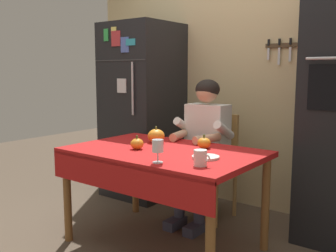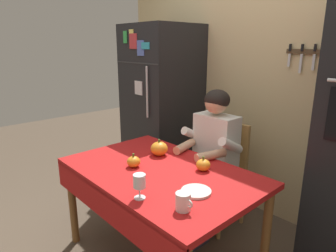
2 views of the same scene
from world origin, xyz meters
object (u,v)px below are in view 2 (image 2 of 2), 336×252
Objects in this scene: seated_person at (211,150)px; wine_glass at (139,182)px; coffee_mug at (183,202)px; pumpkin_small at (159,149)px; refrigerator at (162,109)px; pumpkin_medium at (203,165)px; chair_behind_person at (223,169)px; serving_tray at (196,191)px; dining_table at (158,181)px; pumpkin_large at (134,162)px.

seated_person is 8.38× the size of wine_glass.
coffee_mug is 0.80× the size of pumpkin_small.
coffee_mug is 0.82m from pumpkin_small.
refrigerator reaches higher than wine_glass.
seated_person is at bearing 122.65° from pumpkin_medium.
chair_behind_person reaches higher than pumpkin_small.
chair_behind_person is at bearing 102.36° from wine_glass.
refrigerator is 1.64m from serving_tray.
seated_person reaches higher than dining_table.
pumpkin_medium is at bearing 4.37° from pumpkin_small.
wine_glass is 0.35m from serving_tray.
coffee_mug is (0.50, -0.83, 0.05)m from seated_person.
serving_tray reaches higher than dining_table.
seated_person is at bearing -90.00° from chair_behind_person.
wine_glass reaches higher than dining_table.
wine_glass is 1.42× the size of pumpkin_medium.
pumpkin_small reaches higher than serving_tray.
coffee_mug reaches higher than serving_tray.
wine_glass reaches higher than pumpkin_medium.
refrigerator is 1.82m from coffee_mug.
coffee_mug is at bearing -63.90° from chair_behind_person.
dining_table is at bearing 154.38° from coffee_mug.
dining_table is 12.69× the size of coffee_mug.
refrigerator reaches higher than pumpkin_medium.
chair_behind_person is (-0.02, 0.79, -0.14)m from dining_table.
pumpkin_medium is at bearing 47.93° from dining_table.
pumpkin_large is (0.78, -0.97, -0.12)m from refrigerator.
refrigerator reaches higher than seated_person.
pumpkin_small is at bearing -175.63° from pumpkin_medium.
wine_glass is at bearing -121.07° from serving_tray.
serving_tray is (0.18, -0.28, -0.03)m from pumpkin_medium.
seated_person is 12.15× the size of pumpkin_large.
pumpkin_small is at bearing 136.83° from dining_table.
pumpkin_medium is at bearing 91.11° from wine_glass.
chair_behind_person is 1.17m from coffee_mug.
chair_behind_person is 0.66m from pumpkin_medium.
dining_table is 7.66× the size of serving_tray.
refrigerator reaches higher than pumpkin_small.
wine_glass is 1.08× the size of pumpkin_small.
seated_person is 6.81× the size of serving_tray.
pumpkin_small reaches higher than pumpkin_large.
chair_behind_person is 8.43× the size of coffee_mug.
refrigerator reaches higher than chair_behind_person.
pumpkin_large reaches higher than dining_table.
pumpkin_small is at bearing -108.67° from chair_behind_person.
refrigerator reaches higher than coffee_mug.
pumpkin_large is at bearing -101.91° from seated_person.
refrigerator is 1.45× the size of seated_person.
refrigerator is 1.01m from chair_behind_person.
serving_tray is (0.62, -0.24, -0.05)m from pumpkin_small.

